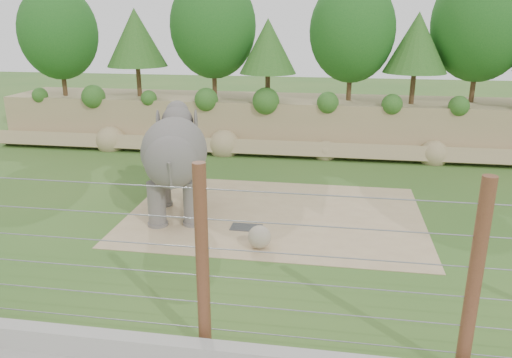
# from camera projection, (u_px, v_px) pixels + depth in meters

# --- Properties ---
(ground) EXTENTS (90.00, 90.00, 0.00)m
(ground) POSITION_uv_depth(u_px,v_px,m) (245.00, 252.00, 14.49)
(ground) COLOR #346424
(ground) RESTS_ON ground
(back_embankment) EXTENTS (30.00, 5.52, 8.77)m
(back_embankment) POSITION_uv_depth(u_px,v_px,m) (301.00, 70.00, 25.08)
(back_embankment) COLOR tan
(back_embankment) RESTS_ON ground
(dirt_patch) EXTENTS (10.00, 7.00, 0.02)m
(dirt_patch) POSITION_uv_depth(u_px,v_px,m) (275.00, 215.00, 17.23)
(dirt_patch) COLOR tan
(dirt_patch) RESTS_ON ground
(drain_grate) EXTENTS (1.00, 0.60, 0.03)m
(drain_grate) POSITION_uv_depth(u_px,v_px,m) (246.00, 227.00, 16.13)
(drain_grate) COLOR #262628
(drain_grate) RESTS_ON dirt_patch
(elephant) EXTENTS (2.85, 4.68, 3.53)m
(elephant) POSITION_uv_depth(u_px,v_px,m) (175.00, 166.00, 16.72)
(elephant) COLOR #5A5650
(elephant) RESTS_ON ground
(stone_ball) EXTENTS (0.69, 0.69, 0.69)m
(stone_ball) POSITION_uv_depth(u_px,v_px,m) (259.00, 237.00, 14.63)
(stone_ball) COLOR gray
(stone_ball) RESTS_ON dirt_patch
(retaining_wall) EXTENTS (26.00, 0.35, 0.50)m
(retaining_wall) POSITION_uv_depth(u_px,v_px,m) (199.00, 354.00, 9.72)
(retaining_wall) COLOR #A7A49C
(retaining_wall) RESTS_ON ground
(barrier_fence) EXTENTS (20.26, 0.26, 4.00)m
(barrier_fence) POSITION_uv_depth(u_px,v_px,m) (202.00, 262.00, 9.65)
(barrier_fence) COLOR #52291A
(barrier_fence) RESTS_ON ground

